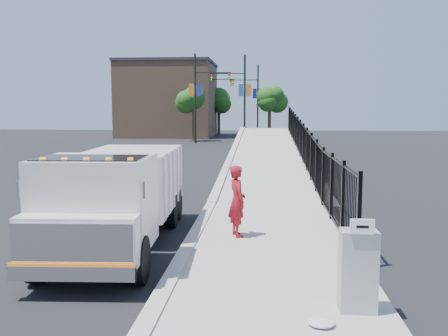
{
  "coord_description": "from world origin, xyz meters",
  "views": [
    {
      "loc": [
        1.65,
        -11.81,
        3.19
      ],
      "look_at": [
        0.56,
        2.0,
        1.52
      ],
      "focal_mm": 40.0,
      "sensor_mm": 36.0,
      "label": 1
    }
  ],
  "objects": [
    {
      "name": "light_pole_1",
      "position": [
        -0.38,
        34.2,
        4.36
      ],
      "size": [
        3.78,
        0.22,
        8.0
      ],
      "color": "black",
      "rests_on": "ground"
    },
    {
      "name": "tree_0",
      "position": [
        -4.92,
        35.31,
        3.92
      ],
      "size": [
        2.26,
        2.26,
        5.13
      ],
      "color": "#382314",
      "rests_on": "ground"
    },
    {
      "name": "building",
      "position": [
        -9.0,
        44.0,
        4.0
      ],
      "size": [
        10.0,
        10.0,
        8.0
      ],
      "primitive_type": "cube",
      "color": "#8C664C",
      "rests_on": "ground"
    },
    {
      "name": "worker",
      "position": [
        1.04,
        -0.07,
        0.98
      ],
      "size": [
        0.61,
        0.73,
        1.71
      ],
      "primitive_type": "imported",
      "rotation": [
        0.0,
        0.0,
        1.94
      ],
      "color": "maroon",
      "rests_on": "sidewalk"
    },
    {
      "name": "curb",
      "position": [
        0.0,
        -2.0,
        0.08
      ],
      "size": [
        0.3,
        12.0,
        0.16
      ],
      "primitive_type": "cube",
      "color": "#ADAAA3",
      "rests_on": "ground"
    },
    {
      "name": "debris",
      "position": [
        2.5,
        -4.96,
        0.17
      ],
      "size": [
        0.39,
        0.39,
        0.1
      ],
      "primitive_type": "ellipsoid",
      "color": "silver",
      "rests_on": "sidewalk"
    },
    {
      "name": "arrow_sign",
      "position": [
        3.1,
        -4.6,
        1.48
      ],
      "size": [
        0.35,
        0.04,
        0.22
      ],
      "primitive_type": "cube",
      "color": "white",
      "rests_on": "utility_cabinet"
    },
    {
      "name": "truck",
      "position": [
        -1.63,
        -0.89,
        1.3
      ],
      "size": [
        2.49,
        6.82,
        2.3
      ],
      "rotation": [
        0.0,
        0.0,
        0.05
      ],
      "color": "black",
      "rests_on": "ground"
    },
    {
      "name": "light_pole_3",
      "position": [
        0.69,
        44.82,
        4.36
      ],
      "size": [
        3.77,
        0.22,
        8.0
      ],
      "color": "black",
      "rests_on": "ground"
    },
    {
      "name": "iron_fence",
      "position": [
        3.55,
        12.0,
        0.9
      ],
      "size": [
        0.1,
        28.0,
        1.8
      ],
      "primitive_type": "cube",
      "color": "black",
      "rests_on": "ground"
    },
    {
      "name": "sidewalk",
      "position": [
        1.93,
        -2.0,
        0.06
      ],
      "size": [
        3.55,
        12.0,
        0.12
      ],
      "primitive_type": "cube",
      "color": "#9E998E",
      "rests_on": "ground"
    },
    {
      "name": "utility_cabinet",
      "position": [
        3.1,
        -4.38,
        0.75
      ],
      "size": [
        0.55,
        0.4,
        1.25
      ],
      "primitive_type": "cube",
      "color": "gray",
      "rests_on": "sidewalk"
    },
    {
      "name": "ground",
      "position": [
        0.0,
        0.0,
        0.0
      ],
      "size": [
        120.0,
        120.0,
        0.0
      ],
      "primitive_type": "plane",
      "color": "black",
      "rests_on": "ground"
    },
    {
      "name": "tree_2",
      "position": [
        -3.69,
        47.95,
        3.95
      ],
      "size": [
        2.72,
        2.72,
        5.36
      ],
      "color": "#382314",
      "rests_on": "ground"
    },
    {
      "name": "ramp",
      "position": [
        2.12,
        16.0,
        0.0
      ],
      "size": [
        3.95,
        24.06,
        3.19
      ],
      "primitive_type": "cube",
      "rotation": [
        0.06,
        0.0,
        0.0
      ],
      "color": "#9E998E",
      "rests_on": "ground"
    },
    {
      "name": "tree_1",
      "position": [
        2.28,
        41.57,
        3.91
      ],
      "size": [
        2.17,
        2.17,
        5.08
      ],
      "color": "#382314",
      "rests_on": "ground"
    },
    {
      "name": "light_pole_0",
      "position": [
        -4.16,
        32.97,
        4.36
      ],
      "size": [
        3.77,
        0.22,
        8.0
      ],
      "color": "black",
      "rests_on": "ground"
    },
    {
      "name": "light_pole_2",
      "position": [
        -4.45,
        43.4,
        4.36
      ],
      "size": [
        3.77,
        0.22,
        8.0
      ],
      "color": "black",
      "rests_on": "ground"
    }
  ]
}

